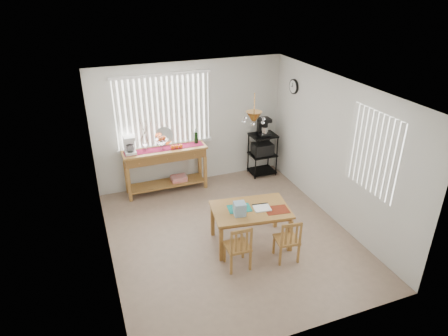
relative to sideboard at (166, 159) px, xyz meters
name	(u,v)px	position (x,y,z in m)	size (l,w,h in m)	color
ground	(230,236)	(0.62, -1.99, -0.72)	(4.00, 4.50, 0.01)	gray
room_shell	(230,146)	(0.63, -1.98, 0.98)	(4.20, 4.70, 2.70)	silver
sideboard	(166,159)	(0.00, 0.00, 0.00)	(1.69, 0.47, 0.95)	#A97639
sideboard_items	(150,144)	(-0.29, 0.02, 0.38)	(1.60, 0.40, 0.73)	maroon
wire_cart	(263,150)	(2.19, -0.01, -0.14)	(0.56, 0.45, 0.95)	black
cart_items	(263,127)	(2.19, 0.00, 0.41)	(0.22, 0.27, 0.39)	black
dining_table	(251,213)	(0.87, -2.28, -0.12)	(1.35, 0.98, 0.67)	#A97639
table_items	(245,209)	(0.74, -2.37, 0.04)	(0.96, 0.58, 0.21)	#167F75
chair_left	(238,247)	(0.44, -2.80, -0.33)	(0.37, 0.37, 0.78)	#A97639
chair_right	(288,240)	(1.23, -2.90, -0.34)	(0.40, 0.40, 0.76)	#A97639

